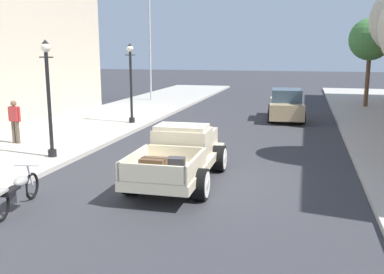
% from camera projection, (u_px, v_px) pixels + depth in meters
% --- Properties ---
extents(ground_plane, '(140.00, 140.00, 0.00)m').
position_uv_depth(ground_plane, '(197.00, 181.00, 12.36)').
color(ground_plane, '#333338').
extents(hotrod_truck_cream, '(2.26, 4.97, 1.58)m').
position_uv_depth(hotrod_truck_cream, '(181.00, 154.00, 12.39)').
color(hotrod_truck_cream, beige).
rests_on(hotrod_truck_cream, ground).
extents(motorcycle_parked, '(0.63, 2.11, 0.93)m').
position_uv_depth(motorcycle_parked, '(17.00, 191.00, 10.08)').
color(motorcycle_parked, black).
rests_on(motorcycle_parked, ground).
extents(car_background_tan, '(2.09, 4.41, 1.65)m').
position_uv_depth(car_background_tan, '(286.00, 105.00, 23.23)').
color(car_background_tan, tan).
rests_on(car_background_tan, ground).
extents(pedestrian_sidewalk_left, '(0.53, 0.22, 1.65)m').
position_uv_depth(pedestrian_sidewalk_left, '(15.00, 119.00, 16.53)').
color(pedestrian_sidewalk_left, brown).
rests_on(pedestrian_sidewalk_left, sidewalk_left).
extents(street_lamp_near, '(0.50, 0.32, 3.85)m').
position_uv_depth(street_lamp_near, '(48.00, 90.00, 14.16)').
color(street_lamp_near, black).
rests_on(street_lamp_near, sidewalk_left).
extents(street_lamp_far, '(0.50, 0.32, 3.85)m').
position_uv_depth(street_lamp_far, '(131.00, 77.00, 21.08)').
color(street_lamp_far, black).
rests_on(street_lamp_far, sidewalk_left).
extents(flagpole, '(1.74, 0.16, 9.16)m').
position_uv_depth(flagpole, '(153.00, 20.00, 30.24)').
color(flagpole, '#B2B2B7').
rests_on(flagpole, sidewalk_left).
extents(street_tree_third, '(2.63, 2.63, 5.52)m').
position_uv_depth(street_tree_third, '(370.00, 40.00, 26.98)').
color(street_tree_third, brown).
rests_on(street_tree_third, sidewalk_right).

